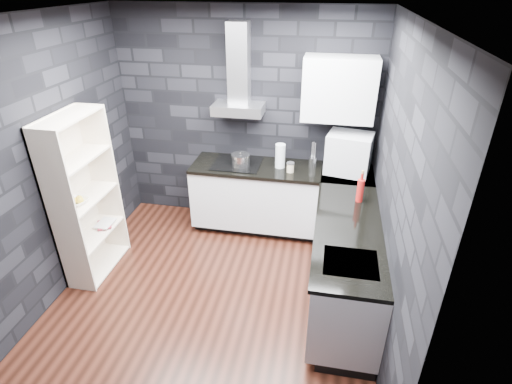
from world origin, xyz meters
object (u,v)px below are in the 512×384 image
(appliance_garage, at_px, (349,154))
(bookshelf, at_px, (85,198))
(storage_jar, at_px, (290,168))
(fruit_bowl, at_px, (78,201))
(utensil_crock, at_px, (312,162))
(glass_vase, at_px, (280,156))
(red_bottle, at_px, (360,191))
(pot, at_px, (241,160))

(appliance_garage, height_order, bookshelf, bookshelf)
(storage_jar, bearing_deg, fruit_bowl, -150.23)
(storage_jar, bearing_deg, utensil_crock, 38.41)
(glass_vase, bearing_deg, fruit_bowl, -146.08)
(storage_jar, height_order, appliance_garage, appliance_garage)
(storage_jar, bearing_deg, red_bottle, -35.77)
(glass_vase, distance_m, storage_jar, 0.20)
(utensil_crock, bearing_deg, fruit_bowl, -149.21)
(storage_jar, bearing_deg, bookshelf, -152.97)
(glass_vase, xyz_separation_m, utensil_crock, (0.39, 0.08, -0.09))
(storage_jar, xyz_separation_m, bookshelf, (-2.04, -1.04, -0.05))
(appliance_garage, bearing_deg, storage_jar, -157.99)
(storage_jar, bearing_deg, pot, 175.68)
(glass_vase, bearing_deg, utensil_crock, 12.39)
(bookshelf, bearing_deg, appliance_garage, 24.63)
(utensil_crock, relative_size, red_bottle, 0.49)
(bookshelf, height_order, fruit_bowl, bookshelf)
(pot, distance_m, appliance_garage, 1.28)
(red_bottle, height_order, bookshelf, bookshelf)
(glass_vase, distance_m, fruit_bowl, 2.30)
(storage_jar, height_order, utensil_crock, utensil_crock)
(glass_vase, distance_m, red_bottle, 1.14)
(utensil_crock, bearing_deg, appliance_garage, -9.10)
(storage_jar, height_order, fruit_bowl, storage_jar)
(utensil_crock, xyz_separation_m, bookshelf, (-2.29, -1.24, -0.06))
(pot, height_order, utensil_crock, pot)
(storage_jar, relative_size, bookshelf, 0.06)
(pot, xyz_separation_m, appliance_garage, (1.27, 0.08, 0.15))
(red_bottle, bearing_deg, fruit_bowl, -167.83)
(bookshelf, bearing_deg, fruit_bowl, -88.83)
(utensil_crock, xyz_separation_m, fruit_bowl, (-2.29, -1.36, -0.02))
(pot, distance_m, utensil_crock, 0.87)
(storage_jar, xyz_separation_m, red_bottle, (0.78, -0.56, 0.07))
(glass_vase, xyz_separation_m, fruit_bowl, (-1.90, -1.28, -0.11))
(appliance_garage, relative_size, bookshelf, 0.27)
(storage_jar, distance_m, fruit_bowl, 2.35)
(glass_vase, relative_size, red_bottle, 1.20)
(storage_jar, xyz_separation_m, fruit_bowl, (-2.04, -1.17, -0.02))
(appliance_garage, bearing_deg, utensil_crock, -178.26)
(utensil_crock, distance_m, fruit_bowl, 2.67)
(pot, height_order, storage_jar, pot)
(bookshelf, xyz_separation_m, fruit_bowl, (0.00, -0.13, 0.04))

